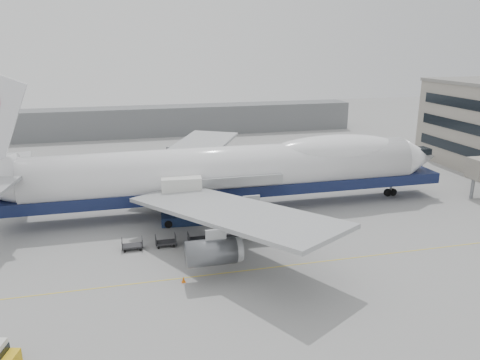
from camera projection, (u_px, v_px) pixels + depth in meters
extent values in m
plane|color=gray|center=(252.00, 245.00, 53.37)|extent=(260.00, 260.00, 0.00)
cube|color=gold|center=(267.00, 268.00, 47.79)|extent=(60.00, 0.15, 0.01)
cylinder|color=slate|center=(472.00, 189.00, 68.85)|extent=(0.50, 0.50, 3.00)
cube|color=slate|center=(137.00, 122.00, 115.15)|extent=(110.00, 8.00, 7.00)
cylinder|color=white|center=(228.00, 170.00, 62.93)|extent=(52.00, 6.40, 6.40)
cube|color=#10193D|center=(235.00, 187.00, 63.88)|extent=(60.00, 5.76, 1.50)
cone|color=white|center=(417.00, 157.00, 69.74)|extent=(6.00, 6.40, 6.40)
ellipsoid|color=white|center=(335.00, 151.00, 66.10)|extent=(20.67, 5.78, 4.56)
cube|color=#9EA0A3|center=(230.00, 211.00, 49.11)|extent=(20.35, 26.74, 2.26)
cube|color=#9EA0A3|center=(191.00, 152.00, 75.67)|extent=(20.35, 26.74, 2.26)
cylinder|color=#595B60|center=(169.00, 160.00, 79.98)|extent=(4.80, 2.60, 2.60)
cylinder|color=#595B60|center=(214.00, 171.00, 73.02)|extent=(4.80, 2.60, 2.60)
cylinder|color=#595B60|center=(247.00, 215.00, 54.41)|extent=(4.80, 2.60, 2.60)
cylinder|color=#595B60|center=(211.00, 252.00, 44.63)|extent=(4.80, 2.60, 2.60)
cylinder|color=slate|center=(391.00, 188.00, 70.05)|extent=(0.36, 0.36, 2.50)
cylinder|color=black|center=(390.00, 192.00, 70.25)|extent=(1.10, 0.45, 1.10)
cylinder|color=slate|center=(211.00, 210.00, 60.68)|extent=(0.36, 0.36, 2.50)
cylinder|color=black|center=(211.00, 215.00, 60.88)|extent=(1.10, 0.45, 1.10)
cylinder|color=slate|center=(203.00, 196.00, 66.27)|extent=(0.36, 0.36, 2.50)
cylinder|color=black|center=(203.00, 201.00, 66.46)|extent=(1.10, 0.45, 1.10)
cube|color=#19294D|center=(183.00, 219.00, 59.52)|extent=(5.56, 3.00, 1.18)
cube|color=silver|center=(181.00, 186.00, 58.28)|extent=(5.15, 3.18, 2.36)
cube|color=#19294D|center=(183.00, 205.00, 57.80)|extent=(3.82, 0.43, 4.23)
cube|color=#19294D|center=(181.00, 200.00, 60.00)|extent=(3.82, 0.43, 4.23)
cube|color=slate|center=(180.00, 182.00, 59.88)|extent=(2.67, 1.49, 0.15)
cylinder|color=black|center=(168.00, 224.00, 58.10)|extent=(0.97, 0.38, 0.97)
cylinder|color=black|center=(167.00, 218.00, 60.10)|extent=(0.97, 0.38, 0.97)
cylinder|color=black|center=(199.00, 221.00, 59.01)|extent=(0.97, 0.38, 0.97)
cylinder|color=black|center=(196.00, 215.00, 61.00)|extent=(0.97, 0.38, 0.97)
cylinder|color=black|center=(16.00, 355.00, 34.00)|extent=(0.65, 0.28, 0.65)
cone|color=#DB5F0B|center=(183.00, 279.00, 44.87)|extent=(0.38, 0.38, 0.59)
cube|color=#DB5F0B|center=(184.00, 282.00, 44.95)|extent=(0.40, 0.40, 0.03)
cube|color=#2D2D30|center=(132.00, 246.00, 51.95)|extent=(2.30, 1.35, 0.18)
cube|color=#2D2D30|center=(122.00, 243.00, 51.58)|extent=(0.08, 1.35, 0.90)
cube|color=#2D2D30|center=(142.00, 241.00, 52.09)|extent=(0.08, 1.35, 0.90)
cylinder|color=black|center=(125.00, 251.00, 51.32)|extent=(0.30, 0.12, 0.30)
cylinder|color=black|center=(125.00, 247.00, 52.35)|extent=(0.30, 0.12, 0.30)
cylinder|color=black|center=(141.00, 250.00, 51.72)|extent=(0.30, 0.12, 0.30)
cylinder|color=black|center=(140.00, 245.00, 52.75)|extent=(0.30, 0.12, 0.30)
cube|color=#2D2D30|center=(166.00, 242.00, 52.81)|extent=(2.30, 1.35, 0.18)
cube|color=#2D2D30|center=(156.00, 240.00, 52.44)|extent=(0.08, 1.35, 0.90)
cube|color=#2D2D30|center=(175.00, 238.00, 52.96)|extent=(0.08, 1.35, 0.90)
cylinder|color=black|center=(159.00, 248.00, 52.19)|extent=(0.30, 0.12, 0.30)
cylinder|color=black|center=(158.00, 244.00, 53.21)|extent=(0.30, 0.12, 0.30)
cylinder|color=black|center=(174.00, 246.00, 52.59)|extent=(0.30, 0.12, 0.30)
cylinder|color=black|center=(173.00, 242.00, 53.61)|extent=(0.30, 0.12, 0.30)
cube|color=#2D2D30|center=(198.00, 239.00, 53.68)|extent=(2.30, 1.35, 0.18)
cube|color=#2D2D30|center=(188.00, 237.00, 53.31)|extent=(0.08, 1.35, 0.90)
cube|color=#2D2D30|center=(207.00, 235.00, 53.83)|extent=(0.08, 1.35, 0.90)
cylinder|color=black|center=(191.00, 244.00, 53.05)|extent=(0.30, 0.12, 0.30)
cylinder|color=black|center=(190.00, 241.00, 54.08)|extent=(0.30, 0.12, 0.30)
cylinder|color=black|center=(206.00, 243.00, 53.45)|extent=(0.30, 0.12, 0.30)
cylinder|color=black|center=(205.00, 239.00, 54.48)|extent=(0.30, 0.12, 0.30)
cube|color=#2D2D30|center=(229.00, 236.00, 54.55)|extent=(2.30, 1.35, 0.18)
cube|color=#2D2D30|center=(220.00, 234.00, 54.17)|extent=(0.08, 1.35, 0.90)
cube|color=#2D2D30|center=(238.00, 232.00, 54.69)|extent=(0.08, 1.35, 0.90)
cylinder|color=black|center=(223.00, 241.00, 53.92)|extent=(0.30, 0.12, 0.30)
cylinder|color=black|center=(221.00, 237.00, 54.94)|extent=(0.30, 0.12, 0.30)
cylinder|color=black|center=(237.00, 240.00, 54.32)|extent=(0.30, 0.12, 0.30)
cylinder|color=black|center=(235.00, 236.00, 55.34)|extent=(0.30, 0.12, 0.30)
cube|color=#2D2D30|center=(259.00, 233.00, 55.41)|extent=(2.30, 1.35, 0.18)
cube|color=#2D2D30|center=(251.00, 231.00, 55.04)|extent=(0.08, 1.35, 0.90)
cube|color=#2D2D30|center=(268.00, 229.00, 55.56)|extent=(0.08, 1.35, 0.90)
cylinder|color=black|center=(254.00, 238.00, 54.78)|extent=(0.30, 0.12, 0.30)
cylinder|color=black|center=(251.00, 234.00, 55.81)|extent=(0.30, 0.12, 0.30)
cylinder|color=black|center=(268.00, 237.00, 55.18)|extent=(0.30, 0.12, 0.30)
cylinder|color=black|center=(265.00, 233.00, 56.21)|extent=(0.30, 0.12, 0.30)
cube|color=#2D2D30|center=(289.00, 230.00, 56.28)|extent=(2.30, 1.35, 0.18)
cube|color=#2D2D30|center=(280.00, 228.00, 55.90)|extent=(0.08, 1.35, 0.90)
cube|color=#2D2D30|center=(297.00, 226.00, 56.42)|extent=(0.08, 1.35, 0.90)
cylinder|color=black|center=(284.00, 235.00, 55.65)|extent=(0.30, 0.12, 0.30)
cylinder|color=black|center=(281.00, 231.00, 56.67)|extent=(0.30, 0.12, 0.30)
cylinder|color=black|center=(297.00, 234.00, 56.05)|extent=(0.30, 0.12, 0.30)
cylinder|color=black|center=(294.00, 230.00, 57.07)|extent=(0.30, 0.12, 0.30)
cube|color=#2D2D30|center=(317.00, 227.00, 57.14)|extent=(2.30, 1.35, 0.18)
cube|color=#2D2D30|center=(309.00, 225.00, 56.77)|extent=(0.08, 1.35, 0.90)
cube|color=#2D2D30|center=(326.00, 223.00, 57.29)|extent=(0.08, 1.35, 0.90)
cylinder|color=black|center=(312.00, 232.00, 56.51)|extent=(0.30, 0.12, 0.30)
cylinder|color=black|center=(309.00, 229.00, 57.54)|extent=(0.30, 0.12, 0.30)
cylinder|color=black|center=(325.00, 231.00, 56.91)|extent=(0.30, 0.12, 0.30)
cylinder|color=black|center=(322.00, 227.00, 57.94)|extent=(0.30, 0.12, 0.30)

